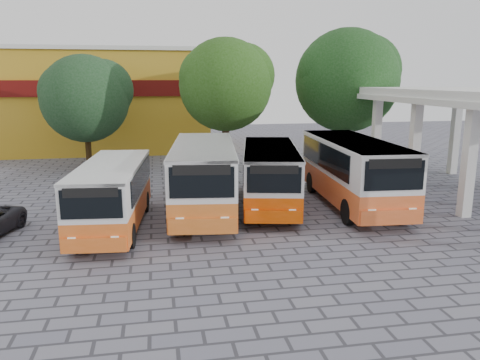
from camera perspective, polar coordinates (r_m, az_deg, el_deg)
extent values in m
plane|color=slate|center=(17.69, 7.88, -7.38)|extent=(90.00, 90.00, 0.00)
cube|color=silver|center=(29.61, 16.27, 5.15)|extent=(0.45, 0.45, 5.00)
cube|color=silver|center=(32.32, 24.75, 5.08)|extent=(0.45, 0.45, 5.00)
cube|color=#B3861A|center=(42.24, -18.23, 9.06)|extent=(20.00, 10.00, 8.00)
cube|color=#590C0A|center=(37.15, -19.41, 10.48)|extent=(20.00, 0.20, 1.20)
cube|color=silver|center=(42.25, -18.62, 14.68)|extent=(20.40, 10.40, 0.30)
cube|color=#DC5D1B|center=(19.42, -15.16, -3.36)|extent=(2.85, 7.46, 0.96)
cube|color=silver|center=(19.15, -15.35, -0.04)|extent=(2.85, 7.46, 1.34)
cube|color=silver|center=(19.04, -15.45, 1.77)|extent=(2.89, 7.47, 0.11)
cube|color=black|center=(19.29, -18.64, -0.13)|extent=(0.60, 6.00, 0.96)
cube|color=black|center=(19.08, -12.02, 0.12)|extent=(0.60, 6.00, 0.96)
cube|color=black|center=(15.60, -16.47, -2.82)|extent=(1.96, 0.23, 0.96)
cube|color=black|center=(15.51, -16.55, -1.45)|extent=(1.73, 0.22, 0.31)
cylinder|color=black|center=(17.40, -18.97, -6.70)|extent=(0.26, 0.91, 0.91)
cylinder|color=black|center=(17.20, -12.43, -6.53)|extent=(0.26, 0.91, 0.91)
cylinder|color=black|center=(21.90, -17.18, -2.72)|extent=(0.26, 0.91, 0.91)
cylinder|color=black|center=(21.74, -12.02, -2.55)|extent=(0.26, 0.91, 0.91)
cube|color=orange|center=(20.99, -4.41, -1.39)|extent=(3.55, 8.80, 1.12)
cube|color=silver|center=(20.72, -4.47, 2.23)|extent=(3.55, 8.80, 1.57)
cube|color=silver|center=(20.61, -4.50, 4.21)|extent=(3.60, 8.81, 0.13)
cube|color=black|center=(20.63, -8.07, 2.15)|extent=(0.87, 7.02, 1.12)
cube|color=black|center=(20.88, -0.90, 2.39)|extent=(0.87, 7.02, 1.12)
cube|color=black|center=(16.52, -2.94, -0.26)|extent=(2.29, 0.32, 1.12)
cube|color=black|center=(16.43, -2.95, 1.27)|extent=(2.03, 0.30, 0.36)
cylinder|color=black|center=(18.35, -7.08, -4.87)|extent=(0.30, 1.07, 1.07)
cylinder|color=black|center=(18.60, 0.06, -4.54)|extent=(0.30, 1.07, 1.07)
cylinder|color=black|center=(23.72, -7.86, -0.96)|extent=(0.30, 1.07, 1.07)
cylinder|color=black|center=(23.92, -2.33, -0.74)|extent=(0.30, 1.07, 1.07)
cube|color=#DC4500|center=(21.99, 3.64, -1.00)|extent=(3.84, 8.07, 1.02)
cube|color=silver|center=(21.74, 3.68, 2.14)|extent=(3.84, 8.07, 1.43)
cube|color=silver|center=(21.63, 3.71, 3.84)|extent=(3.89, 8.08, 0.12)
cube|color=black|center=(21.49, 0.62, 2.08)|extent=(1.34, 6.28, 1.02)
cube|color=black|center=(22.05, 6.67, 2.26)|extent=(1.34, 6.28, 1.02)
cube|color=black|center=(18.05, 6.65, 0.03)|extent=(2.05, 0.47, 1.02)
cube|color=black|center=(17.97, 6.68, 1.30)|extent=(1.82, 0.43, 0.33)
cylinder|color=black|center=(19.48, 2.40, -3.93)|extent=(0.27, 0.97, 0.97)
cylinder|color=black|center=(20.03, 8.27, -3.59)|extent=(0.27, 0.97, 0.97)
cylinder|color=black|center=(24.27, -0.20, -0.66)|extent=(0.27, 0.97, 0.97)
cylinder|color=black|center=(24.71, 4.59, -0.47)|extent=(0.27, 0.97, 0.97)
cube|color=orange|center=(22.63, 13.51, -0.67)|extent=(3.12, 8.79, 1.13)
cube|color=silver|center=(22.38, 13.68, 2.73)|extent=(3.12, 8.79, 1.59)
cube|color=silver|center=(22.27, 13.77, 4.58)|extent=(3.17, 8.79, 0.13)
cube|color=black|center=(21.88, 10.52, 2.70)|extent=(0.49, 7.12, 1.13)
cube|color=black|center=(22.94, 16.69, 2.82)|extent=(0.49, 7.12, 1.13)
cube|color=black|center=(18.56, 19.06, 0.54)|extent=(2.32, 0.19, 1.13)
cube|color=black|center=(18.47, 19.15, 1.91)|extent=(2.05, 0.19, 0.37)
cylinder|color=black|center=(19.79, 13.58, -3.84)|extent=(0.30, 1.08, 1.08)
cylinder|color=black|center=(20.83, 19.48, -3.40)|extent=(0.30, 1.08, 1.08)
cylinder|color=black|center=(24.87, 8.41, -0.35)|extent=(0.30, 1.08, 1.08)
cylinder|color=black|center=(25.70, 13.35, -0.14)|extent=(0.30, 1.08, 1.08)
cylinder|color=#35230E|center=(32.50, -18.03, 4.27)|extent=(0.38, 0.38, 3.47)
sphere|color=#143416|center=(32.26, -18.38, 9.40)|extent=(5.63, 5.63, 5.63)
sphere|color=#143416|center=(32.41, -16.37, 10.53)|extent=(3.94, 3.94, 3.94)
sphere|color=#143416|center=(32.20, -20.24, 10.02)|extent=(3.66, 3.66, 3.66)
cylinder|color=#4A3121|center=(30.04, -1.75, 4.77)|extent=(0.48, 0.48, 3.99)
sphere|color=#1E470E|center=(29.79, -1.79, 11.54)|extent=(5.79, 5.79, 5.79)
sphere|color=#1E470E|center=(30.28, 0.34, 12.65)|extent=(4.05, 4.05, 4.05)
sphere|color=#1E470E|center=(29.46, -3.73, 12.35)|extent=(3.76, 3.76, 3.76)
cylinder|color=black|center=(33.93, 12.61, 5.62)|extent=(0.45, 0.45, 4.32)
sphere|color=#12390F|center=(33.72, 12.90, 11.73)|extent=(7.08, 7.08, 7.08)
sphere|color=#12390F|center=(34.57, 14.97, 12.80)|extent=(4.96, 4.96, 4.96)
sphere|color=#12390F|center=(33.07, 11.06, 12.72)|extent=(4.60, 4.60, 4.60)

